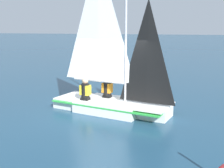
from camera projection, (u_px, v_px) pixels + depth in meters
name	position (u px, v px, depth m)	size (l,w,h in m)	color
ground_plane	(112.00, 111.00, 9.95)	(260.00, 260.00, 0.00)	navy
sailboat_main	(111.00, 90.00, 9.81)	(4.29, 2.09, 5.50)	white
sailor_helm	(107.00, 90.00, 10.30)	(0.37, 0.33, 1.16)	black
sailor_crew	(85.00, 93.00, 9.94)	(0.37, 0.33, 1.16)	black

